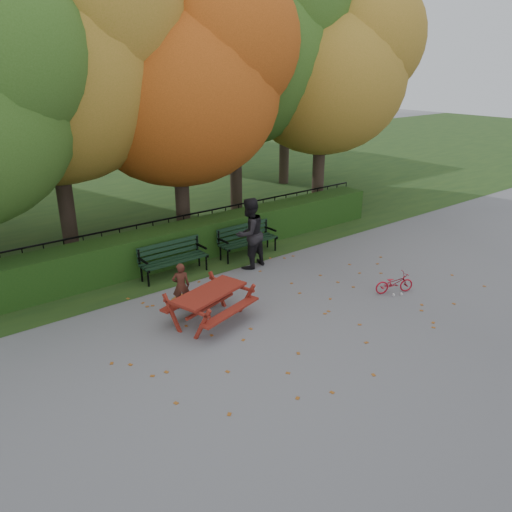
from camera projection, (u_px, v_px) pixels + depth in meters
ground at (307, 312)px, 11.10m from camera, size 90.00×90.00×0.00m
grass_strip at (82, 192)px, 21.38m from camera, size 90.00×90.00×0.00m
building_right at (113, 50)px, 34.08m from camera, size 9.00×6.00×12.00m
hedge at (199, 239)px, 14.22m from camera, size 13.00×0.90×1.00m
iron_fence at (184, 231)px, 14.80m from camera, size 14.00×0.04×1.02m
tree_b at (62, 54)px, 12.69m from camera, size 6.72×6.40×8.79m
tree_c at (190, 76)px, 14.21m from camera, size 6.30×6.00×8.00m
tree_d at (248, 37)px, 16.47m from camera, size 7.14×6.80×9.58m
tree_e at (334, 66)px, 17.24m from camera, size 6.09×5.80×8.16m
tree_g at (296, 58)px, 21.11m from camera, size 6.30×6.00×8.55m
bench_left at (172, 256)px, 12.88m from camera, size 1.80×0.57×0.88m
bench_right at (246, 237)px, 14.26m from camera, size 1.80×0.57×0.88m
picnic_table at (210, 298)px, 10.51m from camera, size 1.97×1.74×0.81m
leaf_pile at (192, 298)px, 11.67m from camera, size 1.29×1.13×0.07m
leaf_scatter at (298, 307)px, 11.32m from camera, size 9.00×5.70×0.01m
child at (181, 286)px, 11.11m from camera, size 0.47×0.40×1.09m
adult at (249, 233)px, 13.23m from camera, size 1.06×0.89×1.92m
bicycle at (394, 283)px, 11.96m from camera, size 1.01×0.71×0.50m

